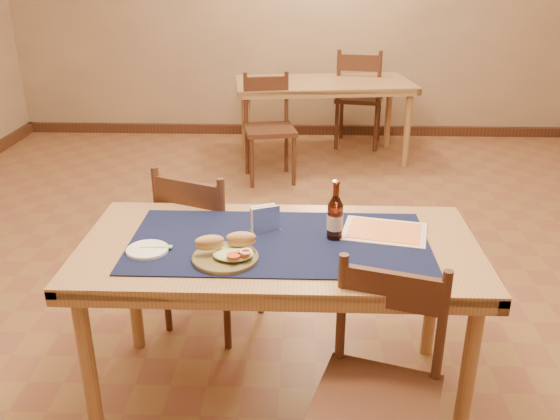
{
  "coord_description": "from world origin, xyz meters",
  "views": [
    {
      "loc": [
        0.08,
        -2.94,
        1.8
      ],
      "look_at": [
        0.0,
        -0.7,
        0.85
      ],
      "focal_mm": 38.0,
      "sensor_mm": 36.0,
      "label": 1
    }
  ],
  "objects_px": {
    "sandwich_plate": "(227,253)",
    "napkin_holder": "(265,219)",
    "main_table": "(279,261)",
    "back_table": "(323,90)",
    "chair_main_near": "(379,391)",
    "beer_bottle": "(335,217)",
    "chair_main_far": "(208,246)"
  },
  "relations": [
    {
      "from": "chair_main_far",
      "to": "napkin_holder",
      "type": "xyz_separation_m",
      "value": [
        0.32,
        -0.42,
        0.34
      ]
    },
    {
      "from": "main_table",
      "to": "beer_bottle",
      "type": "distance_m",
      "value": 0.29
    },
    {
      "from": "chair_main_far",
      "to": "napkin_holder",
      "type": "distance_m",
      "value": 0.62
    },
    {
      "from": "chair_main_far",
      "to": "chair_main_near",
      "type": "relative_size",
      "value": 1.04
    },
    {
      "from": "main_table",
      "to": "napkin_holder",
      "type": "height_order",
      "value": "napkin_holder"
    },
    {
      "from": "chair_main_far",
      "to": "chair_main_near",
      "type": "distance_m",
      "value": 1.28
    },
    {
      "from": "main_table",
      "to": "back_table",
      "type": "xyz_separation_m",
      "value": [
        0.29,
        3.42,
        0.0
      ]
    },
    {
      "from": "back_table",
      "to": "napkin_holder",
      "type": "height_order",
      "value": "napkin_holder"
    },
    {
      "from": "main_table",
      "to": "sandwich_plate",
      "type": "bearing_deg",
      "value": -139.49
    },
    {
      "from": "main_table",
      "to": "sandwich_plate",
      "type": "height_order",
      "value": "sandwich_plate"
    },
    {
      "from": "chair_main_far",
      "to": "beer_bottle",
      "type": "height_order",
      "value": "beer_bottle"
    },
    {
      "from": "main_table",
      "to": "sandwich_plate",
      "type": "xyz_separation_m",
      "value": [
        -0.19,
        -0.16,
        0.11
      ]
    },
    {
      "from": "main_table",
      "to": "beer_bottle",
      "type": "height_order",
      "value": "beer_bottle"
    },
    {
      "from": "main_table",
      "to": "chair_main_near",
      "type": "relative_size",
      "value": 1.83
    },
    {
      "from": "chair_main_near",
      "to": "beer_bottle",
      "type": "xyz_separation_m",
      "value": [
        -0.13,
        0.57,
        0.39
      ]
    },
    {
      "from": "back_table",
      "to": "chair_main_far",
      "type": "height_order",
      "value": "chair_main_far"
    },
    {
      "from": "sandwich_plate",
      "to": "napkin_holder",
      "type": "xyz_separation_m",
      "value": [
        0.13,
        0.26,
        0.03
      ]
    },
    {
      "from": "sandwich_plate",
      "to": "napkin_holder",
      "type": "height_order",
      "value": "napkin_holder"
    },
    {
      "from": "sandwich_plate",
      "to": "back_table",
      "type": "bearing_deg",
      "value": 82.44
    },
    {
      "from": "main_table",
      "to": "sandwich_plate",
      "type": "distance_m",
      "value": 0.27
    },
    {
      "from": "chair_main_near",
      "to": "napkin_holder",
      "type": "bearing_deg",
      "value": 123.82
    },
    {
      "from": "chair_main_near",
      "to": "beer_bottle",
      "type": "height_order",
      "value": "beer_bottle"
    },
    {
      "from": "back_table",
      "to": "beer_bottle",
      "type": "distance_m",
      "value": 3.39
    },
    {
      "from": "sandwich_plate",
      "to": "napkin_holder",
      "type": "distance_m",
      "value": 0.29
    },
    {
      "from": "napkin_holder",
      "to": "main_table",
      "type": "bearing_deg",
      "value": -58.14
    },
    {
      "from": "chair_main_near",
      "to": "sandwich_plate",
      "type": "height_order",
      "value": "chair_main_near"
    },
    {
      "from": "beer_bottle",
      "to": "napkin_holder",
      "type": "xyz_separation_m",
      "value": [
        -0.29,
        0.06,
        -0.04
      ]
    },
    {
      "from": "chair_main_near",
      "to": "beer_bottle",
      "type": "bearing_deg",
      "value": 103.32
    },
    {
      "from": "sandwich_plate",
      "to": "beer_bottle",
      "type": "bearing_deg",
      "value": 26.01
    },
    {
      "from": "napkin_holder",
      "to": "chair_main_far",
      "type": "bearing_deg",
      "value": 127.11
    },
    {
      "from": "chair_main_near",
      "to": "beer_bottle",
      "type": "relative_size",
      "value": 3.54
    },
    {
      "from": "chair_main_far",
      "to": "chair_main_near",
      "type": "height_order",
      "value": "chair_main_far"
    }
  ]
}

